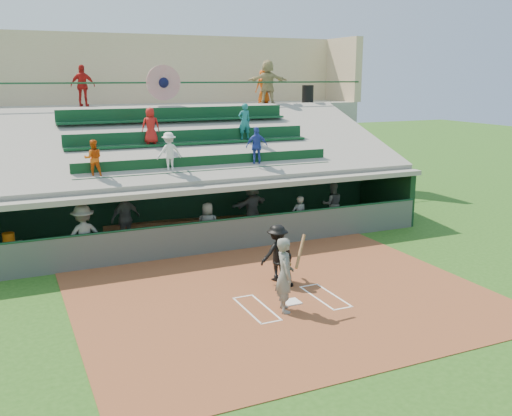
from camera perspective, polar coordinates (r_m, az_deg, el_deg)
name	(u,v)px	position (r m, az deg, el deg)	size (l,w,h in m)	color
ground	(292,303)	(15.34, 3.58, -9.47)	(100.00, 100.00, 0.00)	#255116
dirt_slab	(283,296)	(15.74, 2.73, -8.81)	(11.00, 9.00, 0.02)	brown
home_plate	(292,302)	(15.32, 3.58, -9.35)	(0.43, 0.43, 0.03)	white
batters_box_chalk	(292,302)	(15.33, 3.58, -9.39)	(2.65, 1.85, 0.01)	white
dugout_floor	(207,238)	(21.20, -4.96, -3.02)	(16.00, 3.50, 0.04)	gray
concourse_slab	(157,155)	(27.08, -9.84, 5.28)	(20.00, 3.00, 4.60)	#9A978C
grandstand	(176,164)	(24.23, -8.05, 4.35)	(20.40, 10.40, 7.80)	#515651
batter_at_plate	(285,275)	(14.46, 2.91, -6.66)	(0.94, 0.82, 1.95)	#5D5F5A
catcher	(283,265)	(16.24, 2.75, -5.69)	(0.62, 0.48, 1.27)	black
home_umpire	(277,253)	(16.66, 2.14, -4.47)	(1.08, 0.62, 1.67)	black
dugout_bench	(190,225)	(22.23, -6.66, -1.68)	(14.19, 0.43, 0.43)	#9A6238
white_table	(11,256)	(19.28, -23.27, -4.46)	(0.87, 0.65, 0.76)	white
water_cooler	(9,239)	(19.18, -23.51, -2.83)	(0.36, 0.36, 0.36)	orange
dugout_player_a	(84,235)	(18.59, -16.86, -2.65)	(1.27, 0.73, 1.96)	#555752
dugout_player_b	(125,219)	(20.40, -12.92, -1.03)	(1.15, 0.48, 1.96)	#5D605A
dugout_player_c	(208,225)	(19.74, -4.84, -1.74)	(0.79, 0.51, 1.61)	#525550
dugout_player_d	(252,206)	(21.95, -0.41, 0.22)	(1.78, 0.57, 1.92)	#5D605B
dugout_player_e	(299,216)	(21.11, 4.33, -0.84)	(0.57, 0.37, 1.55)	#565954
dugout_player_f	(332,204)	(22.91, 7.63, 0.40)	(0.83, 0.65, 1.71)	#555753
trash_bin	(308,94)	(28.44, 5.20, 11.29)	(0.57, 0.57, 0.85)	black
concourse_staff_a	(83,86)	(25.86, -16.93, 11.62)	(1.03, 0.43, 1.75)	#B41714
concourse_staff_b	(264,86)	(27.83, 0.77, 12.07)	(0.78, 0.51, 1.60)	#C6480B
concourse_staff_c	(268,82)	(27.57, 1.18, 12.51)	(1.88, 0.60, 2.03)	tan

